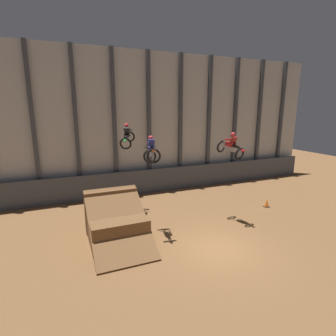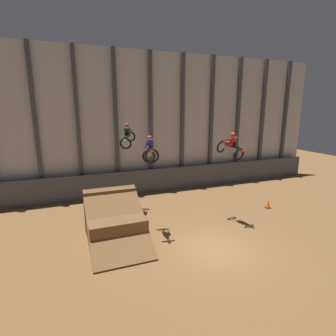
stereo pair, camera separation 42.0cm
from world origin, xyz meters
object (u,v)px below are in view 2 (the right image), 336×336
dirt_ramp (115,222)px  rider_bike_right_air (231,147)px  traffic_cone_near_ramp (268,204)px  rider_bike_left_air (128,136)px  rider_bike_center_air (150,152)px

dirt_ramp → rider_bike_right_air: 7.77m
rider_bike_right_air → traffic_cone_near_ramp: 5.84m
dirt_ramp → traffic_cone_near_ramp: 10.70m
dirt_ramp → rider_bike_right_air: (6.81, -0.35, 3.72)m
rider_bike_left_air → rider_bike_center_air: bearing=-58.9°
dirt_ramp → traffic_cone_near_ramp: dirt_ramp is taller
dirt_ramp → rider_bike_right_air: bearing=-2.9°
rider_bike_center_air → traffic_cone_near_ramp: rider_bike_center_air is taller
rider_bike_center_air → rider_bike_right_air: rider_bike_right_air is taller
rider_bike_right_air → traffic_cone_near_ramp: size_ratio=3.24×
rider_bike_left_air → rider_bike_center_air: rider_bike_left_air is taller
traffic_cone_near_ramp → dirt_ramp: bearing=-177.6°
rider_bike_right_air → dirt_ramp: bearing=162.6°
rider_bike_center_air → traffic_cone_near_ramp: 9.71m
dirt_ramp → rider_bike_center_air: rider_bike_center_air is taller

